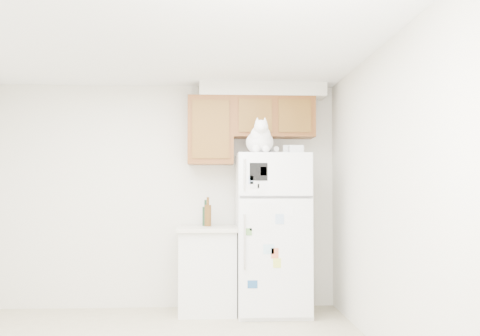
{
  "coord_description": "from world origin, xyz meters",
  "views": [
    {
      "loc": [
        0.49,
        -4.38,
        1.31
      ],
      "look_at": [
        0.81,
        1.55,
        1.55
      ],
      "focal_mm": 42.0,
      "sensor_mm": 36.0,
      "label": 1
    }
  ],
  "objects": [
    {
      "name": "refrigerator",
      "position": [
        1.16,
        1.61,
        0.85
      ],
      "size": [
        0.76,
        0.78,
        1.7
      ],
      "color": "white",
      "rests_on": "ground_plane"
    },
    {
      "name": "base_counter",
      "position": [
        0.47,
        1.68,
        0.46
      ],
      "size": [
        0.64,
        0.64,
        0.92
      ],
      "color": "white",
      "rests_on": "ground_plane"
    },
    {
      "name": "bottle_amber",
      "position": [
        0.47,
        1.78,
        1.08
      ],
      "size": [
        0.07,
        0.07,
        0.32
      ],
      "primitive_type": null,
      "color": "#593814",
      "rests_on": "base_counter"
    },
    {
      "name": "bottle_green",
      "position": [
        0.44,
        1.84,
        1.06
      ],
      "size": [
        0.07,
        0.07,
        0.29
      ],
      "primitive_type": null,
      "color": "#19381E",
      "rests_on": "base_counter"
    },
    {
      "name": "cat",
      "position": [
        1.02,
        1.45,
        1.84
      ],
      "size": [
        0.36,
        0.52,
        0.37
      ],
      "color": "white",
      "rests_on": "refrigerator"
    },
    {
      "name": "storage_box_front",
      "position": [
        1.4,
        1.52,
        1.74
      ],
      "size": [
        0.15,
        0.11,
        0.09
      ],
      "primitive_type": "cube",
      "rotation": [
        0.0,
        0.0,
        0.02
      ],
      "color": "white",
      "rests_on": "refrigerator"
    },
    {
      "name": "storage_box_back",
      "position": [
        1.38,
        1.65,
        1.75
      ],
      "size": [
        0.2,
        0.16,
        0.1
      ],
      "primitive_type": "cube",
      "rotation": [
        0.0,
        0.0,
        -0.16
      ],
      "color": "white",
      "rests_on": "refrigerator"
    },
    {
      "name": "room_shell",
      "position": [
        0.12,
        0.24,
        1.67
      ],
      "size": [
        3.84,
        4.04,
        2.52
      ],
      "color": "silver",
      "rests_on": "ground_plane"
    }
  ]
}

